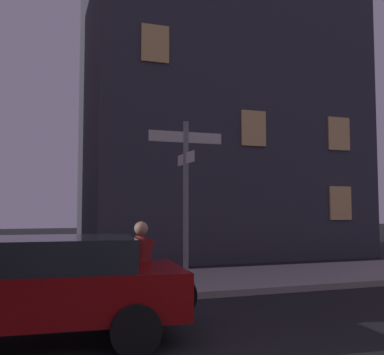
{
  "coord_description": "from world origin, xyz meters",
  "views": [
    {
      "loc": [
        -2.24,
        -2.69,
        1.82
      ],
      "look_at": [
        1.06,
        6.95,
        2.52
      ],
      "focal_mm": 41.87,
      "sensor_mm": 36.0,
      "label": 1
    }
  ],
  "objects": [
    {
      "name": "signpost",
      "position": [
        0.82,
        6.67,
        2.29
      ],
      "size": [
        1.69,
        1.1,
        3.6
      ],
      "color": "gray",
      "rests_on": "sidewalk_kerb"
    },
    {
      "name": "car_near_right",
      "position": [
        -2.37,
        3.8,
        0.77
      ],
      "size": [
        4.57,
        2.18,
        1.42
      ],
      "color": "maroon",
      "rests_on": "ground_plane"
    },
    {
      "name": "cyclist",
      "position": [
        -0.65,
        4.31,
        0.75
      ],
      "size": [
        1.81,
        0.38,
        1.61
      ],
      "color": "black",
      "rests_on": "ground_plane"
    },
    {
      "name": "building_right_block",
      "position": [
        4.56,
        14.57,
        7.78
      ],
      "size": [
        10.29,
        7.63,
        15.56
      ],
      "color": "#383842",
      "rests_on": "ground_plane"
    },
    {
      "name": "sidewalk_kerb",
      "position": [
        0.0,
        7.52,
        0.07
      ],
      "size": [
        40.0,
        3.32,
        0.14
      ],
      "primitive_type": "cube",
      "color": "#9E9991",
      "rests_on": "ground_plane"
    }
  ]
}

